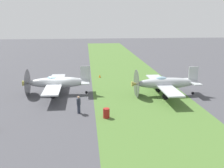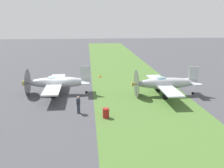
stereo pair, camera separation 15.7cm
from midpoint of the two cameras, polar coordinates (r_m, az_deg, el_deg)
The scene contains 7 objects.
ground_plane at distance 31.81m, azimuth -11.26°, elevation -2.23°, with size 160.00×160.00×0.00m, color #424247.
grass_verge at distance 32.23m, azimuth 5.79°, elevation -1.79°, with size 120.00×11.00×0.01m, color #476B2D.
airplane_lead at distance 31.45m, azimuth -11.79°, elevation 0.35°, with size 9.85×7.85×3.54m.
airplane_wingman at distance 31.01m, azimuth 11.66°, elevation 0.16°, with size 9.90×7.88×3.56m.
ground_crew_chief at distance 25.17m, azimuth -7.18°, elevation -4.40°, with size 0.58×0.38×1.73m.
fuel_drum at distance 24.04m, azimuth -1.15°, elevation -6.38°, with size 0.60×0.60×0.90m, color maroon.
runway_marker_cone at distance 39.79m, azimuth -2.51°, elevation 1.75°, with size 0.36×0.36×0.44m, color orange.
Camera 2 is at (-30.32, -3.42, 9.06)m, focal length 41.84 mm.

